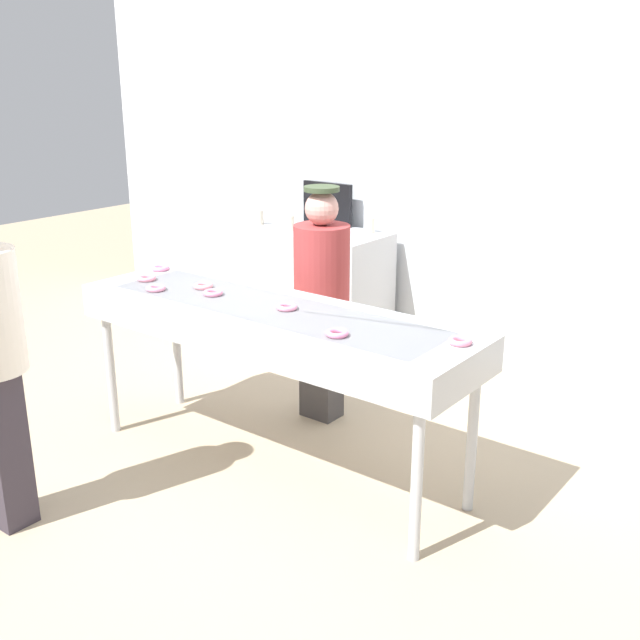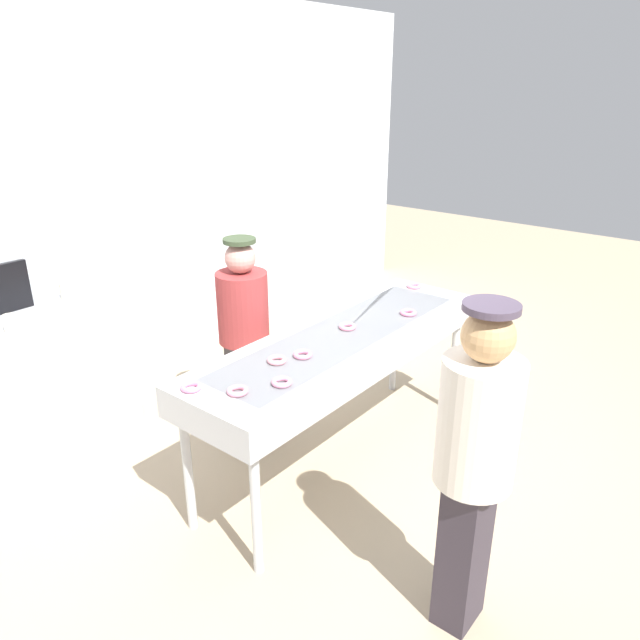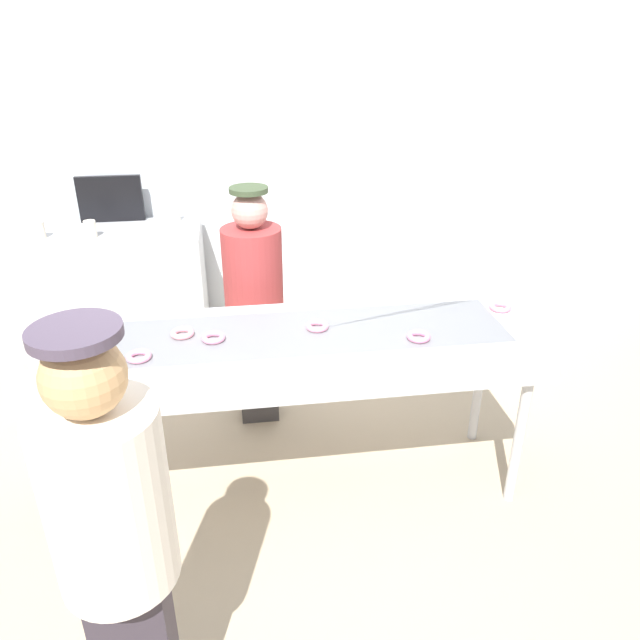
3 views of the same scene
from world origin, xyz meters
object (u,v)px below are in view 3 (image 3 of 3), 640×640
object	(u,v)px
strawberry_donut_0	(182,333)
paper_cup_1	(39,230)
menu_display	(111,199)
paper_cup_2	(174,213)
strawberry_donut_5	(76,328)
paper_cup_0	(90,229)
strawberry_donut_4	(94,348)
customer_waiting	(116,540)
prep_counter	(118,290)
fryer_conveyor	(301,349)
strawberry_donut_1	(500,307)
strawberry_donut_3	(139,356)
strawberry_donut_6	(419,337)
strawberry_donut_2	(213,338)
strawberry_donut_7	(317,326)
worker_baker	(254,295)

from	to	relation	value
strawberry_donut_0	paper_cup_1	distance (m)	2.05
menu_display	paper_cup_2	bearing A→B (deg)	-7.88
strawberry_donut_5	menu_display	distance (m)	1.96
paper_cup_0	menu_display	xyz separation A→B (m)	(0.10, 0.39, 0.12)
paper_cup_2	menu_display	bearing A→B (deg)	172.12
strawberry_donut_4	paper_cup_0	size ratio (longest dim) A/B	0.94
customer_waiting	menu_display	world-z (taller)	customer_waiting
prep_counter	paper_cup_2	bearing A→B (deg)	22.73
fryer_conveyor	strawberry_donut_1	distance (m)	1.11
strawberry_donut_5	paper_cup_0	distance (m)	1.58
strawberry_donut_3	menu_display	size ratio (longest dim) A/B	0.24
strawberry_donut_6	paper_cup_0	xyz separation A→B (m)	(-1.89, 1.90, 0.03)
strawberry_donut_2	strawberry_donut_5	world-z (taller)	same
strawberry_donut_7	paper_cup_0	xyz separation A→B (m)	(-1.42, 1.72, 0.03)
strawberry_donut_1	strawberry_donut_5	world-z (taller)	same
strawberry_donut_5	prep_counter	bearing A→B (deg)	94.00
strawberry_donut_0	paper_cup_0	size ratio (longest dim) A/B	0.94
worker_baker	paper_cup_0	size ratio (longest dim) A/B	12.54
strawberry_donut_6	customer_waiting	distance (m)	1.68
strawberry_donut_0	strawberry_donut_7	size ratio (longest dim) A/B	1.00
strawberry_donut_2	worker_baker	xyz separation A→B (m)	(0.23, 0.74, -0.11)
strawberry_donut_4	strawberry_donut_5	distance (m)	0.26
strawberry_donut_1	strawberry_donut_4	bearing A→B (deg)	-175.74
strawberry_donut_1	strawberry_donut_6	world-z (taller)	same
customer_waiting	prep_counter	xyz separation A→B (m)	(-0.53, 3.13, -0.49)
strawberry_donut_6	prep_counter	world-z (taller)	strawberry_donut_6
strawberry_donut_4	paper_cup_2	xyz separation A→B (m)	(0.23, 2.11, 0.03)
fryer_conveyor	customer_waiting	bearing A→B (deg)	-119.10
paper_cup_1	paper_cup_2	bearing A→B (deg)	17.43
customer_waiting	paper_cup_2	world-z (taller)	customer_waiting
strawberry_donut_1	strawberry_donut_4	xyz separation A→B (m)	(-2.08, -0.16, 0.00)
strawberry_donut_3	customer_waiting	size ratio (longest dim) A/B	0.07
fryer_conveyor	strawberry_donut_2	world-z (taller)	strawberry_donut_2
strawberry_donut_2	prep_counter	bearing A→B (deg)	112.96
paper_cup_2	paper_cup_0	bearing A→B (deg)	-150.88
strawberry_donut_7	customer_waiting	size ratio (longest dim) A/B	0.07
strawberry_donut_3	strawberry_donut_6	distance (m)	1.33
worker_baker	prep_counter	world-z (taller)	worker_baker
strawberry_donut_7	strawberry_donut_2	bearing A→B (deg)	-174.55
fryer_conveyor	strawberry_donut_6	size ratio (longest dim) A/B	21.07
fryer_conveyor	strawberry_donut_7	xyz separation A→B (m)	(0.09, 0.03, 0.11)
strawberry_donut_3	prep_counter	world-z (taller)	strawberry_donut_3
strawberry_donut_5	strawberry_donut_7	world-z (taller)	same
strawberry_donut_0	strawberry_donut_3	size ratio (longest dim) A/B	1.00
strawberry_donut_3	strawberry_donut_7	distance (m)	0.87
strawberry_donut_0	strawberry_donut_3	xyz separation A→B (m)	(-0.18, -0.21, 0.00)
strawberry_donut_4	customer_waiting	xyz separation A→B (m)	(0.28, -1.22, -0.02)
paper_cup_0	paper_cup_1	bearing A→B (deg)	175.83
strawberry_donut_2	menu_display	bearing A→B (deg)	110.37
prep_counter	strawberry_donut_6	bearing A→B (deg)	-48.46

